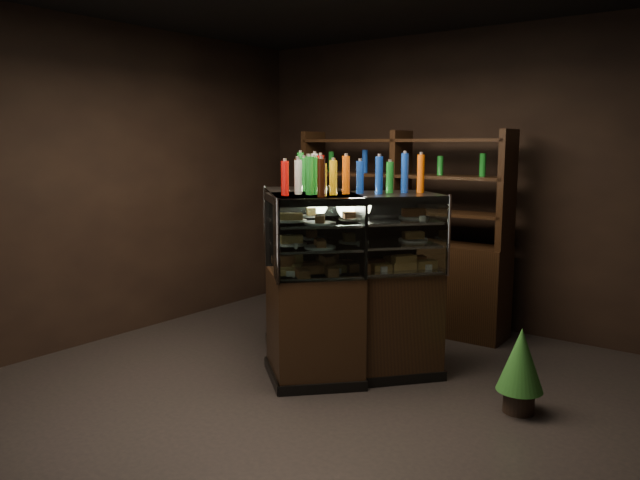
# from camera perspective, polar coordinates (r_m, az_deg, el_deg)

# --- Properties ---
(ground) EXTENTS (5.00, 5.00, 0.00)m
(ground) POSITION_cam_1_polar(r_m,az_deg,el_deg) (4.79, -0.34, -14.15)
(ground) COLOR black
(ground) RESTS_ON ground
(room_shell) EXTENTS (5.02, 5.02, 3.01)m
(room_shell) POSITION_cam_1_polar(r_m,az_deg,el_deg) (4.41, -0.36, 9.75)
(room_shell) COLOR black
(room_shell) RESTS_ON ground
(display_case) EXTENTS (1.84, 1.48, 1.49)m
(display_case) POSITION_cam_1_polar(r_m,az_deg,el_deg) (5.20, 1.03, -6.50)
(display_case) COLOR black
(display_case) RESTS_ON ground
(food_display) EXTENTS (1.41, 1.05, 0.46)m
(food_display) POSITION_cam_1_polar(r_m,az_deg,el_deg) (5.07, 1.01, -0.03)
(food_display) COLOR #B66C41
(food_display) RESTS_ON display_case
(bottles_top) EXTENTS (1.23, 0.92, 0.30)m
(bottles_top) POSITION_cam_1_polar(r_m,az_deg,el_deg) (5.02, 1.08, 5.95)
(bottles_top) COLOR #B20C0A
(bottles_top) RESTS_ON display_case
(potted_conifer) EXTENTS (0.32, 0.32, 0.69)m
(potted_conifer) POSITION_cam_1_polar(r_m,az_deg,el_deg) (4.62, 17.89, -10.25)
(potted_conifer) COLOR black
(potted_conifer) RESTS_ON ground
(back_shelving) EXTENTS (2.27, 0.49, 2.00)m
(back_shelving) POSITION_cam_1_polar(r_m,az_deg,el_deg) (6.52, 7.24, -2.41)
(back_shelving) COLOR black
(back_shelving) RESTS_ON ground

